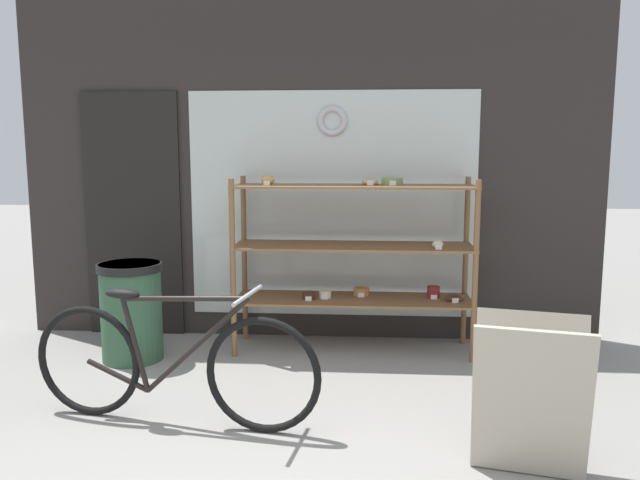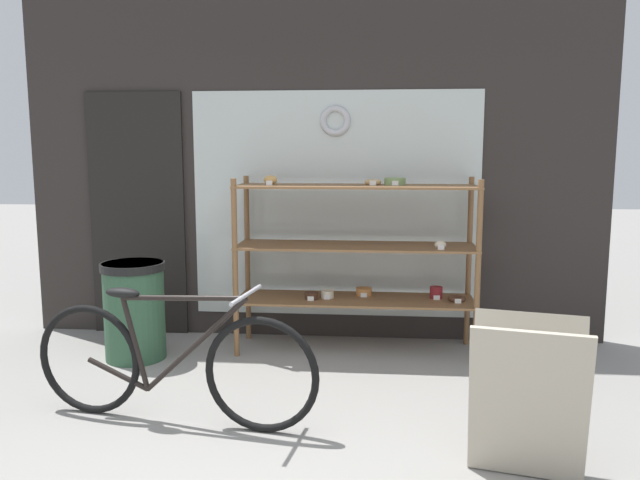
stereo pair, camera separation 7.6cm
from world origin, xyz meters
name	(u,v)px [view 1 (the left image)]	position (x,y,z in m)	size (l,w,h in m)	color
storefront_facade	(304,136)	(-0.04, 2.66, 1.73)	(4.93, 0.13, 3.56)	#2D2826
display_case	(355,248)	(0.41, 2.28, 0.84)	(1.89, 0.51, 1.41)	brown
bicycle	(172,364)	(-0.65, 0.82, 0.37)	(1.78, 0.46, 0.82)	black
sandwich_board	(530,397)	(1.30, 0.37, 0.40)	(0.62, 0.49, 0.79)	#B2A893
trash_bin	(131,308)	(-1.31, 1.92, 0.41)	(0.49, 0.49, 0.76)	#2D5138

